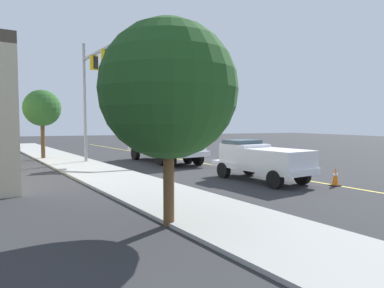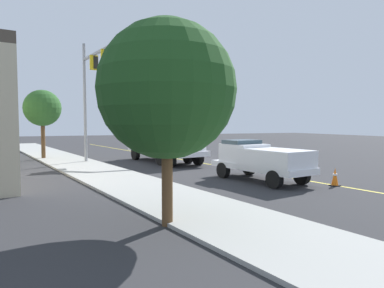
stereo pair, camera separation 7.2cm
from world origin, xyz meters
name	(u,v)px [view 2 (the right image)]	position (x,y,z in m)	size (l,w,h in m)	color
ground	(185,160)	(0.00, 0.00, 0.00)	(120.00, 120.00, 0.00)	#2D2D30
sidewalk_far_side	(83,166)	(-1.57, 7.99, 0.06)	(60.00, 3.60, 0.12)	#9E9E99
lane_centre_stripe	(185,160)	(0.00, 0.00, 0.00)	(50.00, 0.16, 0.01)	yellow
utility_bucket_truck	(163,141)	(-0.69, 2.03, 1.61)	(8.53, 4.26, 6.81)	white
service_pickup_truck	(261,159)	(-10.77, 0.02, 1.12)	(5.90, 3.14, 2.06)	white
passing_minivan	(177,143)	(6.51, -1.71, 0.97)	(5.08, 2.79, 1.69)	navy
traffic_cone_leading	(335,177)	(-13.28, -2.46, 0.43)	(0.40, 0.40, 0.88)	black
traffic_cone_mid_front	(156,152)	(3.89, 1.20, 0.41)	(0.40, 0.40, 0.83)	black
traffic_signal_mast	(91,83)	(-0.31, 7.20, 5.79)	(5.68, 1.28, 8.81)	gray
street_tree_left	(167,90)	(-16.22, 6.87, 3.92)	(3.96, 3.96, 5.91)	brown
street_tree_right	(42,108)	(5.01, 10.50, 4.17)	(2.95, 2.95, 5.68)	brown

